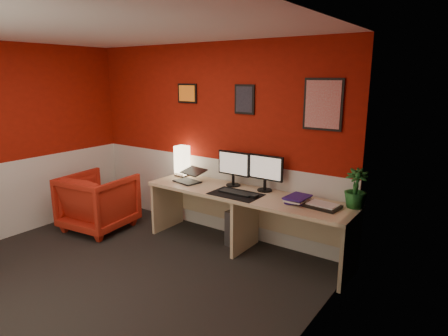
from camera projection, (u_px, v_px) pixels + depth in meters
The scene contains 26 objects.
ground at pixel (111, 279), 4.05m from camera, with size 4.00×3.50×0.01m, color black.
ceiling at pixel (92, 28), 3.47m from camera, with size 4.00×3.50×0.01m, color white.
wall_back at pixel (211, 140), 5.16m from camera, with size 4.00×0.01×2.50m, color #9A1709.
wall_left at pixel (1, 143), 4.88m from camera, with size 0.01×3.50×2.50m, color #9A1709.
wall_right at pixel (290, 200), 2.65m from camera, with size 0.01×3.50×2.50m, color #9A1709.
wainscot_back at pixel (211, 193), 5.33m from camera, with size 4.00×0.01×1.00m, color silver.
wainscot_left at pixel (9, 200), 5.05m from camera, with size 0.01×3.50×1.00m, color silver.
wainscot_right at pixel (285, 298), 2.82m from camera, with size 0.01×3.50×1.00m, color silver.
desk at pixel (245, 222), 4.66m from camera, with size 2.60×0.65×0.73m, color tan.
shoji_lamp at pixel (182, 162), 5.31m from camera, with size 0.16×0.16×0.40m, color #FFE5B2.
laptop at pixel (187, 174), 5.01m from camera, with size 0.33×0.23×0.22m, color black.
monitor_left at pixel (233, 163), 4.81m from camera, with size 0.45×0.06×0.58m, color black.
monitor_right at pixel (265, 167), 4.59m from camera, with size 0.45×0.06×0.58m, color black.
desk_mat at pixel (236, 194), 4.52m from camera, with size 0.60×0.38×0.01m, color black.
keyboard at pixel (236, 193), 4.54m from camera, with size 0.42×0.14×0.02m, color black.
mouse at pixel (254, 196), 4.38m from camera, with size 0.06×0.10×0.03m, color black.
book_bottom at pixel (286, 200), 4.29m from camera, with size 0.21×0.28×0.03m, color navy.
book_middle at pixel (289, 198), 4.27m from camera, with size 0.21×0.28×0.02m, color silver.
book_top at pixel (289, 195), 4.27m from camera, with size 0.22×0.30×0.03m, color navy.
zen_tray at pixel (323, 206), 4.06m from camera, with size 0.35×0.25×0.03m, color black.
potted_plant at pixel (356, 188), 4.03m from camera, with size 0.23×0.23×0.42m, color #19591E.
pc_tower at pixel (242, 226), 4.91m from camera, with size 0.20×0.45×0.45m, color #99999E.
armchair at pixel (99, 202), 5.33m from camera, with size 0.83×0.85×0.78m, color #B02515.
art_left at pixel (187, 93), 5.22m from camera, with size 0.32×0.02×0.26m, color orange.
art_center at pixel (245, 99), 4.72m from camera, with size 0.28×0.02×0.36m, color black.
art_right at pixel (323, 104), 4.16m from camera, with size 0.44×0.02×0.56m, color red.
Camera 1 is at (3.08, -2.32, 2.08)m, focal length 31.01 mm.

